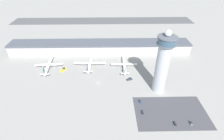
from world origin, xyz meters
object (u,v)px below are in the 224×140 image
airplane_gate_alpha (49,65)px  car_yellow_taxi (140,101)px  control_tower (163,63)px  car_silver_sedan (142,112)px  car_blue_compact (191,123)px  airplane_gate_bravo (90,63)px  airplane_gate_charlie (124,64)px  service_truck_fuel (129,79)px  service_truck_catering (64,69)px  car_green_van (175,123)px

airplane_gate_alpha → car_yellow_taxi: (103.22, -61.55, -3.90)m
control_tower → car_silver_sedan: control_tower is taller
car_blue_compact → car_silver_sedan: bearing=161.6°
control_tower → car_silver_sedan: (-21.19, -31.02, -31.86)m
airplane_gate_bravo → car_blue_compact: size_ratio=8.62×
control_tower → airplane_gate_bravo: (-74.51, 47.64, -28.40)m
airplane_gate_bravo → airplane_gate_charlie: bearing=-4.2°
airplane_gate_charlie → car_yellow_taxi: (10.37, -61.95, -3.12)m
control_tower → car_yellow_taxi: size_ratio=15.82×
service_truck_fuel → car_yellow_taxi: service_truck_fuel is taller
airplane_gate_alpha → car_blue_compact: size_ratio=9.22×
airplane_gate_bravo → airplane_gate_charlie: size_ratio=0.98×
airplane_gate_charlie → airplane_gate_bravo: bearing=175.8°
car_yellow_taxi → airplane_gate_bravo: bearing=129.2°
control_tower → service_truck_fuel: (-27.79, 17.31, -31.48)m
control_tower → airplane_gate_bravo: 92.89m
airplane_gate_charlie → car_silver_sedan: bearing=-82.1°
airplane_gate_bravo → car_yellow_taxi: size_ratio=9.89×
airplane_gate_charlie → car_yellow_taxi: size_ratio=10.07×
airplane_gate_alpha → car_silver_sedan: (103.37, -75.08, -3.99)m
airplane_gate_alpha → service_truck_catering: (18.98, -5.88, -3.44)m
airplane_gate_charlie → service_truck_fuel: size_ratio=5.99×
service_truck_catering → car_silver_sedan: size_ratio=2.01×
airplane_gate_alpha → car_green_van: bearing=-34.4°
service_truck_catering → car_blue_compact: (122.92, -82.04, -0.45)m
control_tower → car_blue_compact: 56.85m
airplane_gate_alpha → service_truck_fuel: size_ratio=6.30×
airplane_gate_bravo → car_green_van: (78.28, -91.60, -3.41)m
airplane_gate_alpha → car_yellow_taxi: 120.24m
car_blue_compact → car_silver_sedan: size_ratio=1.11×
airplane_gate_bravo → car_green_van: bearing=-49.5°
control_tower → airplane_gate_bravo: bearing=147.4°
airplane_gate_alpha → airplane_gate_charlie: 92.85m
car_blue_compact → car_silver_sedan: (-38.53, 12.83, -0.10)m
service_truck_fuel → airplane_gate_charlie: bearing=98.2°
service_truck_fuel → car_yellow_taxi: 35.38m
airplane_gate_alpha → car_blue_compact: airplane_gate_alpha is taller
service_truck_catering → service_truck_fuel: bearing=-15.0°
airplane_gate_bravo → car_blue_compact: (91.85, -91.49, -3.37)m
airplane_gate_charlie → car_blue_compact: (49.06, -88.31, -3.12)m
airplane_gate_alpha → service_truck_fuel: (96.77, -26.76, -3.61)m
airplane_gate_bravo → car_yellow_taxi: 84.14m
service_truck_fuel → car_blue_compact: service_truck_fuel is taller
airplane_gate_alpha → airplane_gate_charlie: bearing=0.2°
car_yellow_taxi → car_blue_compact: (38.69, -26.37, 0.01)m
control_tower → airplane_gate_charlie: (-31.72, 44.46, -28.64)m
car_green_van → control_tower: bearing=94.9°
control_tower → car_silver_sedan: size_ratio=15.24×
service_truck_fuel → car_silver_sedan: bearing=-82.2°
control_tower → airplane_gate_alpha: 135.03m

